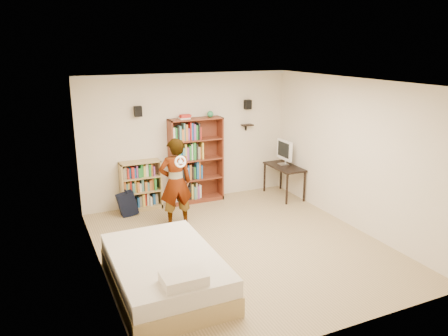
# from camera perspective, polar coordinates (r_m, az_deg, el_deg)

# --- Properties ---
(ground) EXTENTS (4.50, 5.00, 0.01)m
(ground) POSITION_cam_1_polar(r_m,az_deg,el_deg) (7.44, 2.19, -10.07)
(ground) COLOR tan
(ground) RESTS_ON ground
(room_shell) EXTENTS (4.52, 5.02, 2.71)m
(room_shell) POSITION_cam_1_polar(r_m,az_deg,el_deg) (6.86, 2.34, 3.29)
(room_shell) COLOR silver
(room_shell) RESTS_ON ground
(crown_molding) EXTENTS (4.50, 5.00, 0.06)m
(crown_molding) POSITION_cam_1_polar(r_m,az_deg,el_deg) (6.72, 2.43, 10.87)
(crown_molding) COLOR silver
(crown_molding) RESTS_ON room_shell
(speaker_left) EXTENTS (0.14, 0.12, 0.20)m
(speaker_left) POSITION_cam_1_polar(r_m,az_deg,el_deg) (8.69, -11.17, 7.28)
(speaker_left) COLOR black
(speaker_left) RESTS_ON room_shell
(speaker_right) EXTENTS (0.14, 0.12, 0.20)m
(speaker_right) POSITION_cam_1_polar(r_m,az_deg,el_deg) (9.53, 3.13, 8.28)
(speaker_right) COLOR black
(speaker_right) RESTS_ON room_shell
(wall_shelf) EXTENTS (0.25, 0.16, 0.02)m
(wall_shelf) POSITION_cam_1_polar(r_m,az_deg,el_deg) (9.61, 3.06, 5.63)
(wall_shelf) COLOR black
(wall_shelf) RESTS_ON room_shell
(tall_bookshelf) EXTENTS (1.13, 0.33, 1.79)m
(tall_bookshelf) POSITION_cam_1_polar(r_m,az_deg,el_deg) (9.19, -3.65, 0.97)
(tall_bookshelf) COLOR brown
(tall_bookshelf) RESTS_ON ground
(low_bookshelf) EXTENTS (0.81, 0.30, 1.01)m
(low_bookshelf) POSITION_cam_1_polar(r_m,az_deg,el_deg) (8.97, -10.79, -2.26)
(low_bookshelf) COLOR tan
(low_bookshelf) RESTS_ON ground
(computer_desk) EXTENTS (0.51, 1.02, 0.69)m
(computer_desk) POSITION_cam_1_polar(r_m,az_deg,el_deg) (9.71, 7.82, -1.71)
(computer_desk) COLOR black
(computer_desk) RESTS_ON ground
(imac) EXTENTS (0.14, 0.55, 0.54)m
(imac) POSITION_cam_1_polar(r_m,az_deg,el_deg) (9.67, 7.79, 2.03)
(imac) COLOR white
(imac) RESTS_ON computer_desk
(daybed) EXTENTS (1.38, 2.12, 0.63)m
(daybed) POSITION_cam_1_polar(r_m,az_deg,el_deg) (6.17, -7.74, -12.73)
(daybed) COLOR silver
(daybed) RESTS_ON ground
(person) EXTENTS (0.63, 0.44, 1.65)m
(person) POSITION_cam_1_polar(r_m,az_deg,el_deg) (8.00, -6.34, -1.90)
(person) COLOR black
(person) RESTS_ON ground
(wii_wheel) EXTENTS (0.21, 0.08, 0.21)m
(wii_wheel) POSITION_cam_1_polar(r_m,az_deg,el_deg) (7.59, -5.72, 0.82)
(wii_wheel) COLOR white
(wii_wheel) RESTS_ON person
(navy_bag) EXTENTS (0.38, 0.26, 0.49)m
(navy_bag) POSITION_cam_1_polar(r_m,az_deg,el_deg) (8.78, -12.53, -4.56)
(navy_bag) COLOR black
(navy_bag) RESTS_ON ground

